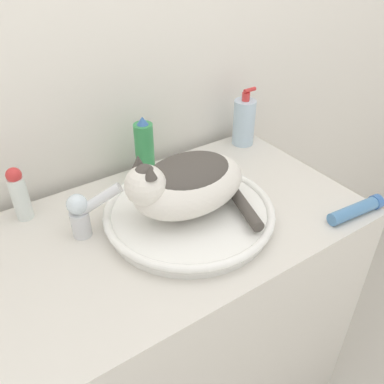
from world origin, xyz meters
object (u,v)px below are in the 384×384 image
spray_bottle_trigger (145,150)px  cream_tube (356,210)px  deodorant_stick (19,194)px  soap_pump_bottle (244,122)px  cat (186,183)px  faucet (83,212)px

spray_bottle_trigger → cream_tube: 0.57m
spray_bottle_trigger → deodorant_stick: size_ratio=1.29×
deodorant_stick → soap_pump_bottle: 0.69m
cat → faucet: (-0.22, 0.09, -0.05)m
faucet → soap_pump_bottle: bearing=35.3°
cat → soap_pump_bottle: (0.37, 0.24, -0.04)m
deodorant_stick → soap_pump_bottle: (0.69, -0.00, 0.00)m
soap_pump_bottle → cream_tube: size_ratio=1.11×
faucet → deodorant_stick: size_ratio=0.93×
cat → faucet: cat is taller
deodorant_stick → soap_pump_bottle: bearing=-0.0°
spray_bottle_trigger → soap_pump_bottle: size_ratio=1.00×
soap_pump_bottle → cream_tube: 0.45m
cat → soap_pump_bottle: bearing=-148.5°
deodorant_stick → cream_tube: deodorant_stick is taller
faucet → spray_bottle_trigger: bearing=53.1°
spray_bottle_trigger → faucet: bearing=-148.4°
soap_pump_bottle → cream_tube: (-0.01, -0.45, -0.06)m
cat → spray_bottle_trigger: bearing=-95.5°
faucet → soap_pump_bottle: (0.59, 0.15, 0.01)m
cat → spray_bottle_trigger: 0.24m
cat → faucet: 0.24m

